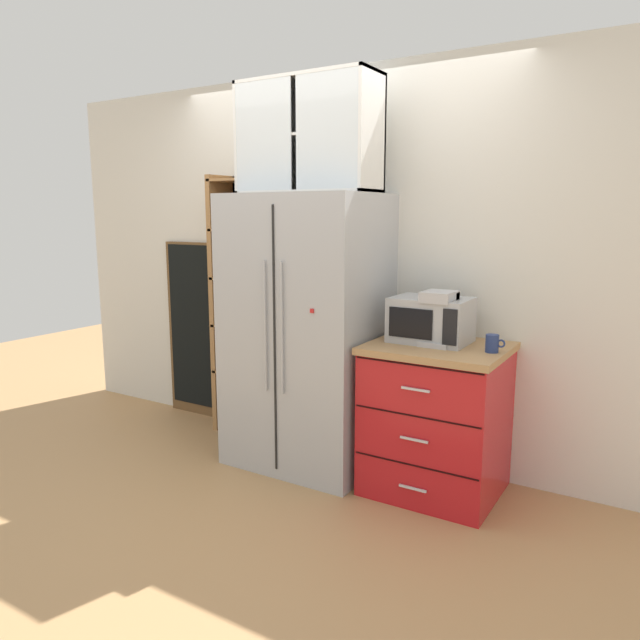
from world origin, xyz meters
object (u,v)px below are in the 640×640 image
object	(u,v)px
refrigerator	(307,332)
coffee_maker	(440,318)
microwave	(431,320)
bottle_green	(444,321)
chalkboard_menu	(198,330)
mug_navy	(493,343)
bottle_cobalt	(438,324)

from	to	relation	value
refrigerator	coffee_maker	size ratio (longest dim) A/B	5.62
coffee_maker	refrigerator	bearing A→B (deg)	-177.52
refrigerator	microwave	bearing A→B (deg)	5.66
refrigerator	bottle_green	distance (m)	0.89
bottle_green	chalkboard_menu	xyz separation A→B (m)	(-2.13, 0.22, -0.30)
refrigerator	microwave	xyz separation A→B (m)	(0.81, 0.08, 0.14)
chalkboard_menu	refrigerator	bearing A→B (deg)	-14.67
refrigerator	mug_navy	size ratio (longest dim) A/B	16.42
bottle_green	refrigerator	bearing A→B (deg)	-173.08
microwave	chalkboard_menu	size ratio (longest dim) A/B	0.31
refrigerator	microwave	world-z (taller)	refrigerator
coffee_maker	bottle_green	world-z (taller)	coffee_maker
mug_navy	coffee_maker	bearing A→B (deg)	173.73
coffee_maker	bottle_green	distance (m)	0.07
bottle_green	microwave	bearing A→B (deg)	-159.41
chalkboard_menu	coffee_maker	bearing A→B (deg)	-7.75
mug_navy	bottle_green	size ratio (longest dim) A/B	0.37
bottle_green	bottle_cobalt	size ratio (longest dim) A/B	1.01
coffee_maker	bottle_cobalt	xyz separation A→B (m)	(0.00, -0.02, -0.03)
bottle_green	chalkboard_menu	distance (m)	2.16
microwave	bottle_cobalt	xyz separation A→B (m)	(0.07, -0.07, -0.01)
bottle_cobalt	chalkboard_menu	size ratio (longest dim) A/B	0.20
refrigerator	bottle_green	xyz separation A→B (m)	(0.88, 0.11, 0.14)
microwave	bottle_green	bearing A→B (deg)	20.59
mug_navy	bottle_cobalt	world-z (taller)	bottle_cobalt
bottle_green	chalkboard_menu	bearing A→B (deg)	174.07
bottle_cobalt	refrigerator	bearing A→B (deg)	-179.03
coffee_maker	chalkboard_menu	size ratio (longest dim) A/B	0.22
refrigerator	mug_navy	bearing A→B (deg)	0.17
coffee_maker	chalkboard_menu	bearing A→B (deg)	172.25
refrigerator	bottle_cobalt	distance (m)	0.89
refrigerator	bottle_cobalt	world-z (taller)	refrigerator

